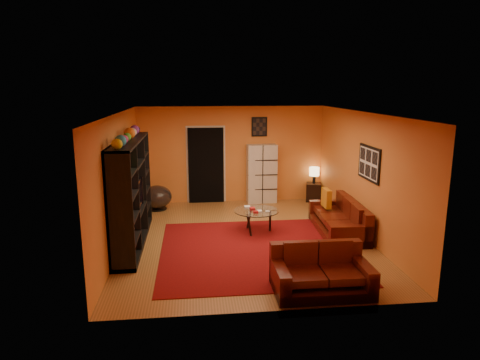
{
  "coord_description": "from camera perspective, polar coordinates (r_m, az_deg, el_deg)",
  "views": [
    {
      "loc": [
        -1.04,
        -8.43,
        3.11
      ],
      "look_at": [
        -0.09,
        0.1,
        1.23
      ],
      "focal_mm": 32.0,
      "sensor_mm": 36.0,
      "label": 1
    }
  ],
  "objects": [
    {
      "name": "wall_art_back",
      "position": [
        11.6,
        2.59,
        7.11
      ],
      "size": [
        0.42,
        0.03,
        0.52
      ],
      "primitive_type": "cube",
      "color": "black",
      "rests_on": "wall_back"
    },
    {
      "name": "wall_left",
      "position": [
        8.74,
        -15.81,
        -0.06
      ],
      "size": [
        0.0,
        6.0,
        6.0
      ],
      "primitive_type": "plane",
      "rotation": [
        1.57,
        0.0,
        1.57
      ],
      "color": "orange",
      "rests_on": "floor"
    },
    {
      "name": "side_table",
      "position": [
        12.0,
        9.78,
        -1.61
      ],
      "size": [
        0.49,
        0.49,
        0.5
      ],
      "primitive_type": "cube",
      "rotation": [
        0.0,
        0.0,
        -0.28
      ],
      "color": "black",
      "rests_on": "floor"
    },
    {
      "name": "wall_right",
      "position": [
        9.32,
        16.13,
        0.67
      ],
      "size": [
        0.0,
        6.0,
        6.0
      ],
      "primitive_type": "plane",
      "rotation": [
        1.57,
        0.0,
        -1.57
      ],
      "color": "orange",
      "rests_on": "floor"
    },
    {
      "name": "sofa",
      "position": [
        9.57,
        13.4,
        -5.14
      ],
      "size": [
        0.97,
        2.11,
        0.85
      ],
      "rotation": [
        0.0,
        0.0,
        -0.06
      ],
      "color": "#450F09",
      "rests_on": "rug"
    },
    {
      "name": "doorway",
      "position": [
        11.58,
        -4.55,
        1.93
      ],
      "size": [
        0.95,
        0.1,
        2.04
      ],
      "primitive_type": "cube",
      "color": "black",
      "rests_on": "floor"
    },
    {
      "name": "entertainment_unit",
      "position": [
        8.76,
        -14.26,
        -1.62
      ],
      "size": [
        0.45,
        3.0,
        2.1
      ],
      "primitive_type": "cube",
      "color": "black",
      "rests_on": "floor"
    },
    {
      "name": "wall_art_right",
      "position": [
        8.98,
        16.84,
        2.15
      ],
      "size": [
        0.03,
        1.0,
        0.7
      ],
      "primitive_type": "cube",
      "color": "black",
      "rests_on": "wall_right"
    },
    {
      "name": "ceiling",
      "position": [
        8.51,
        0.71,
        8.92
      ],
      "size": [
        6.0,
        6.0,
        0.0
      ],
      "primitive_type": "plane",
      "rotation": [
        3.14,
        0.0,
        0.0
      ],
      "color": "white",
      "rests_on": "wall_back"
    },
    {
      "name": "table_lamp",
      "position": [
        11.88,
        9.88,
        1.05
      ],
      "size": [
        0.27,
        0.27,
        0.45
      ],
      "color": "black",
      "rests_on": "side_table"
    },
    {
      "name": "wall_front",
      "position": [
        5.82,
        4.31,
        -5.82
      ],
      "size": [
        6.0,
        0.0,
        6.0
      ],
      "primitive_type": "plane",
      "rotation": [
        -1.57,
        0.0,
        0.0
      ],
      "color": "orange",
      "rests_on": "floor"
    },
    {
      "name": "storage_cabinet",
      "position": [
        11.61,
        2.9,
        0.85
      ],
      "size": [
        0.81,
        0.39,
        1.59
      ],
      "primitive_type": "cube",
      "rotation": [
        0.0,
        0.0,
        0.05
      ],
      "color": "silver",
      "rests_on": "floor"
    },
    {
      "name": "loveseat",
      "position": [
        6.91,
        10.62,
        -11.99
      ],
      "size": [
        1.48,
        0.9,
        0.85
      ],
      "rotation": [
        0.0,
        0.0,
        1.57
      ],
      "color": "#450F09",
      "rests_on": "rug"
    },
    {
      "name": "coffee_table",
      "position": [
        9.28,
        2.19,
        -4.35
      ],
      "size": [
        0.97,
        0.97,
        0.48
      ],
      "rotation": [
        0.0,
        0.0,
        -0.14
      ],
      "color": "silver",
      "rests_on": "floor"
    },
    {
      "name": "tv",
      "position": [
        8.71,
        -13.97,
        -2.01
      ],
      "size": [
        0.98,
        0.13,
        0.57
      ],
      "primitive_type": "imported",
      "rotation": [
        0.0,
        0.0,
        1.57
      ],
      "color": "black",
      "rests_on": "entertainment_unit"
    },
    {
      "name": "throw_pillow",
      "position": [
        9.91,
        11.44,
        -2.37
      ],
      "size": [
        0.12,
        0.42,
        0.42
      ],
      "primitive_type": "cube",
      "color": "orange",
      "rests_on": "sofa"
    },
    {
      "name": "bowl_chair",
      "position": [
        11.19,
        -11.04,
        -2.23
      ],
      "size": [
        0.77,
        0.77,
        0.62
      ],
      "color": "black",
      "rests_on": "floor"
    },
    {
      "name": "rug",
      "position": [
        8.41,
        1.94,
        -9.32
      ],
      "size": [
        3.6,
        3.6,
        0.01
      ],
      "primitive_type": "cube",
      "color": "#5C0A0D",
      "rests_on": "floor"
    },
    {
      "name": "wall_back",
      "position": [
        11.62,
        -1.12,
        3.4
      ],
      "size": [
        6.0,
        0.0,
        6.0
      ],
      "primitive_type": "plane",
      "rotation": [
        1.57,
        0.0,
        0.0
      ],
      "color": "orange",
      "rests_on": "floor"
    },
    {
      "name": "floor",
      "position": [
        9.04,
        0.66,
        -7.75
      ],
      "size": [
        6.0,
        6.0,
        0.0
      ],
      "primitive_type": "plane",
      "color": "brown",
      "rests_on": "ground"
    }
  ]
}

